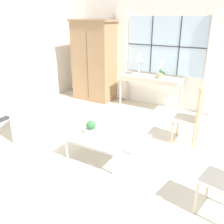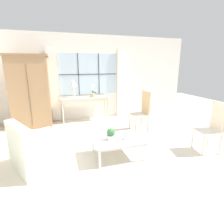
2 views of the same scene
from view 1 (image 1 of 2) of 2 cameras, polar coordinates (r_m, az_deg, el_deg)
name	(u,v)px [view 1 (image 1 of 2)]	position (r m, az deg, el deg)	size (l,w,h in m)	color
ground_plane	(97,158)	(4.25, -3.43, -10.41)	(14.00, 14.00, 0.00)	beige
wall_back_windowed	(165,52)	(6.39, 12.03, 13.35)	(7.20, 0.14, 2.80)	silver
armoire	(95,61)	(6.90, -4.02, 11.60)	(1.15, 0.72, 2.12)	#93704C
console_table	(150,80)	(6.29, 8.78, 7.26)	(1.55, 0.48, 0.81)	beige
table_lamp	(139,57)	(6.34, 6.24, 12.37)	(0.22, 0.22, 0.57)	silver
potted_orchid	(160,71)	(6.11, 10.98, 9.18)	(0.22, 0.17, 0.42)	tan
armchair_upholstered	(39,121)	(5.10, -16.34, -1.98)	(1.12, 1.13, 0.88)	beige
side_chair_wooden	(194,112)	(4.64, 18.16, -0.06)	(0.45, 0.45, 1.13)	beige
coffee_table	(100,137)	(4.10, -2.80, -5.80)	(0.99, 0.73, 0.41)	silver
potted_plant_small	(91,127)	(4.08, -4.82, -3.50)	(0.16, 0.16, 0.24)	#BCB7AD
pillar_candle	(102,137)	(3.92, -2.28, -5.64)	(0.11, 0.11, 0.12)	silver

